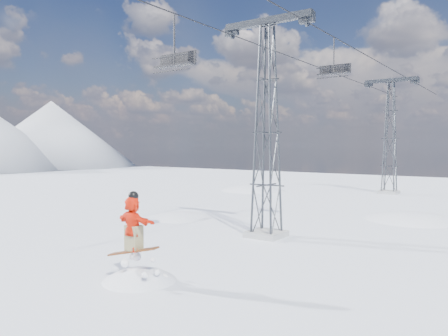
{
  "coord_description": "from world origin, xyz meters",
  "views": [
    {
      "loc": [
        12.0,
        -12.05,
        4.85
      ],
      "look_at": [
        1.05,
        3.71,
        3.84
      ],
      "focal_mm": 35.0,
      "sensor_mm": 36.0,
      "label": 1
    }
  ],
  "objects": [
    {
      "name": "lift_tower_near",
      "position": [
        0.8,
        8.0,
        5.47
      ],
      "size": [
        5.2,
        1.8,
        11.43
      ],
      "color": "#999999",
      "rests_on": "ground"
    },
    {
      "name": "haul_cables",
      "position": [
        0.8,
        19.5,
        10.85
      ],
      "size": [
        4.46,
        51.0,
        0.06
      ],
      "color": "black",
      "rests_on": "ground"
    },
    {
      "name": "ground",
      "position": [
        0.0,
        0.0,
        0.0
      ],
      "size": [
        120.0,
        120.0,
        0.0
      ],
      "primitive_type": "plane",
      "color": "white",
      "rests_on": "ground"
    },
    {
      "name": "lift_tower_far",
      "position": [
        0.8,
        33.0,
        5.47
      ],
      "size": [
        5.2,
        1.8,
        11.43
      ],
      "color": "#999999",
      "rests_on": "ground"
    },
    {
      "name": "lift_chair_mid",
      "position": [
        3.0,
        11.71,
        9.04
      ],
      "size": [
        1.82,
        0.52,
        2.26
      ],
      "color": "black",
      "rests_on": "ground"
    },
    {
      "name": "snowboarder_jump",
      "position": [
        0.75,
        -1.17,
        -1.59
      ],
      "size": [
        4.4,
        4.4,
        7.2
      ],
      "color": "white",
      "rests_on": "ground"
    },
    {
      "name": "snow_terrain",
      "position": [
        -4.77,
        21.24,
        -9.59
      ],
      "size": [
        39.0,
        37.0,
        22.0
      ],
      "color": "white",
      "rests_on": "ground"
    },
    {
      "name": "lift_chair_near",
      "position": [
        -1.4,
        3.33,
        8.72
      ],
      "size": [
        2.14,
        0.62,
        2.66
      ],
      "color": "black",
      "rests_on": "ground"
    }
  ]
}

